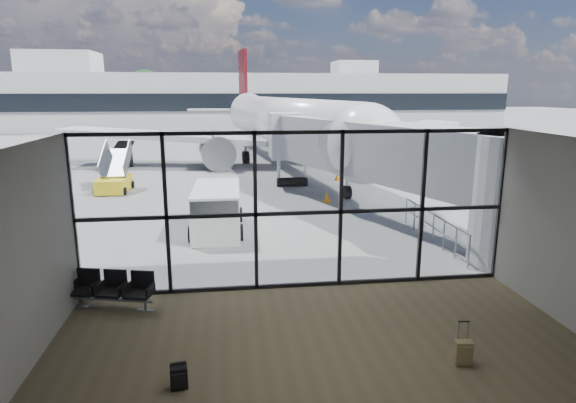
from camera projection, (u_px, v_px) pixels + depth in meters
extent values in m
plane|color=slate|center=(244.00, 143.00, 52.56)|extent=(220.00, 220.00, 0.00)
cube|color=brown|center=(327.00, 362.00, 10.04)|extent=(12.00, 8.00, 0.01)
cube|color=silver|center=(331.00, 147.00, 9.03)|extent=(12.00, 8.00, 0.02)
cube|color=#ADADA9|center=(400.00, 375.00, 5.67)|extent=(12.00, 0.02, 4.50)
cube|color=#ADADA9|center=(7.00, 275.00, 8.78)|extent=(0.02, 8.00, 4.50)
cube|color=white|center=(299.00, 211.00, 13.40)|extent=(12.00, 0.04, 4.50)
cube|color=black|center=(298.00, 285.00, 13.89)|extent=(12.00, 0.12, 0.10)
cube|color=black|center=(298.00, 213.00, 13.41)|extent=(12.00, 0.12, 0.10)
cube|color=black|center=(299.00, 132.00, 12.91)|extent=(12.00, 0.12, 0.10)
cube|color=black|center=(73.00, 218.00, 12.65)|extent=(0.10, 0.12, 4.50)
cube|color=black|center=(167.00, 216.00, 12.95)|extent=(0.10, 0.12, 4.50)
cube|color=black|center=(256.00, 213.00, 13.25)|extent=(0.10, 0.12, 4.50)
cube|color=black|center=(341.00, 210.00, 13.55)|extent=(0.10, 0.12, 4.50)
cube|color=black|center=(422.00, 207.00, 13.85)|extent=(0.10, 0.12, 4.50)
cube|color=black|center=(500.00, 205.00, 14.15)|extent=(0.10, 0.12, 4.50)
cylinder|color=gray|center=(517.00, 201.00, 15.30)|extent=(2.80, 2.80, 4.20)
cube|color=gray|center=(372.00, 149.00, 21.53)|extent=(7.45, 14.81, 2.40)
cube|color=gray|center=(292.00, 135.00, 27.97)|extent=(2.60, 2.20, 2.60)
cylinder|color=gray|center=(279.00, 171.00, 28.34)|extent=(0.20, 0.20, 1.80)
cylinder|color=gray|center=(305.00, 171.00, 28.54)|extent=(0.20, 0.20, 1.80)
cylinder|color=black|center=(292.00, 182.00, 28.58)|extent=(1.80, 0.56, 0.56)
cylinder|color=gray|center=(469.00, 252.00, 15.26)|extent=(0.06, 0.06, 1.10)
cylinder|color=gray|center=(455.00, 243.00, 16.13)|extent=(0.06, 0.06, 1.10)
cylinder|color=gray|center=(444.00, 235.00, 17.00)|extent=(0.06, 0.06, 1.10)
cylinder|color=gray|center=(433.00, 228.00, 17.87)|extent=(0.06, 0.06, 1.10)
cylinder|color=gray|center=(423.00, 222.00, 18.74)|extent=(0.06, 0.06, 1.10)
cylinder|color=gray|center=(414.00, 216.00, 19.61)|extent=(0.06, 0.06, 1.10)
cylinder|color=gray|center=(406.00, 211.00, 20.48)|extent=(0.06, 0.06, 1.10)
cylinder|color=gray|center=(434.00, 214.00, 17.75)|extent=(0.06, 5.40, 0.06)
cylinder|color=gray|center=(433.00, 227.00, 17.86)|extent=(0.06, 5.40, 0.06)
cube|color=silver|center=(237.00, 101.00, 72.93)|extent=(80.00, 12.00, 8.00)
cube|color=black|center=(238.00, 102.00, 67.03)|extent=(80.00, 0.20, 2.40)
cube|color=silver|center=(60.00, 63.00, 68.55)|extent=(10.00, 8.00, 3.00)
cube|color=silver|center=(354.00, 68.00, 74.07)|extent=(6.00, 6.00, 2.00)
cylinder|color=#382619|center=(34.00, 115.00, 78.96)|extent=(0.50, 0.50, 3.42)
sphere|color=black|center=(31.00, 89.00, 78.02)|extent=(6.27, 6.27, 6.27)
cylinder|color=#382619|center=(73.00, 117.00, 79.79)|extent=(0.50, 0.50, 2.70)
sphere|color=black|center=(71.00, 97.00, 79.05)|extent=(4.95, 4.95, 4.95)
cylinder|color=#382619|center=(110.00, 116.00, 80.50)|extent=(0.50, 0.50, 3.06)
sphere|color=black|center=(108.00, 93.00, 79.67)|extent=(5.61, 5.61, 5.61)
cylinder|color=#382619|center=(147.00, 114.00, 81.22)|extent=(0.50, 0.50, 3.42)
sphere|color=black|center=(145.00, 89.00, 80.28)|extent=(6.27, 6.27, 6.27)
cube|color=gray|center=(112.00, 300.00, 12.45)|extent=(2.14, 0.63, 0.04)
cube|color=black|center=(84.00, 291.00, 12.49)|extent=(0.74, 0.71, 0.08)
cube|color=black|center=(89.00, 278.00, 12.71)|extent=(0.61, 0.22, 0.55)
cube|color=black|center=(111.00, 293.00, 12.40)|extent=(0.74, 0.71, 0.08)
cube|color=black|center=(116.00, 279.00, 12.62)|extent=(0.61, 0.22, 0.55)
cube|color=black|center=(139.00, 294.00, 12.31)|extent=(0.74, 0.71, 0.08)
cube|color=black|center=(143.00, 281.00, 12.53)|extent=(0.61, 0.22, 0.55)
cylinder|color=gray|center=(80.00, 302.00, 12.58)|extent=(0.06, 0.06, 0.25)
cylinder|color=gray|center=(145.00, 306.00, 12.37)|extent=(0.06, 0.06, 0.25)
cube|color=black|center=(179.00, 377.00, 9.11)|extent=(0.35, 0.25, 0.45)
cube|color=black|center=(179.00, 381.00, 9.00)|extent=(0.27, 0.10, 0.30)
cylinder|color=black|center=(178.00, 364.00, 9.16)|extent=(0.31, 0.12, 0.08)
cube|color=olive|center=(463.00, 353.00, 9.87)|extent=(0.37, 0.25, 0.52)
cube|color=olive|center=(465.00, 356.00, 9.76)|extent=(0.29, 0.07, 0.38)
cylinder|color=gray|center=(459.00, 331.00, 9.87)|extent=(0.02, 0.02, 0.43)
cylinder|color=gray|center=(468.00, 331.00, 9.87)|extent=(0.02, 0.02, 0.43)
cube|color=black|center=(464.00, 322.00, 9.82)|extent=(0.23, 0.06, 0.02)
cylinder|color=black|center=(456.00, 361.00, 10.02)|extent=(0.04, 0.06, 0.06)
cylinder|color=black|center=(465.00, 361.00, 10.02)|extent=(0.04, 0.06, 0.06)
cylinder|color=silver|center=(283.00, 123.00, 37.25)|extent=(7.85, 31.38, 3.84)
sphere|color=silver|center=(365.00, 144.00, 22.58)|extent=(3.84, 3.84, 3.84)
cone|color=silver|center=(244.00, 110.00, 54.29)|extent=(4.62, 6.68, 3.84)
cube|color=black|center=(360.00, 131.00, 23.05)|extent=(2.43, 1.53, 0.52)
cube|color=silver|center=(167.00, 136.00, 36.22)|extent=(15.96, 6.32, 1.23)
cylinder|color=black|center=(216.00, 151.00, 35.35)|extent=(2.62, 3.78, 2.18)
cube|color=silver|center=(215.00, 110.00, 52.95)|extent=(5.84, 2.31, 0.19)
cube|color=silver|center=(381.00, 131.00, 40.63)|extent=(15.58, 9.88, 1.23)
cylinder|color=black|center=(353.00, 147.00, 38.05)|extent=(2.62, 3.78, 2.18)
cube|color=silver|center=(273.00, 109.00, 54.61)|extent=(6.01, 3.66, 0.19)
cube|color=#510B11|center=(243.00, 79.00, 53.53)|extent=(0.82, 3.95, 6.23)
cylinder|color=gray|center=(347.00, 185.00, 25.07)|extent=(0.21, 0.21, 1.45)
cylinder|color=black|center=(347.00, 192.00, 25.15)|extent=(0.35, 0.75, 0.73)
cylinder|color=black|center=(246.00, 157.00, 37.60)|extent=(0.59, 1.05, 1.00)
cylinder|color=black|center=(316.00, 155.00, 39.06)|extent=(0.59, 1.05, 1.00)
cube|color=white|center=(217.00, 209.00, 19.23)|extent=(1.90, 4.20, 1.81)
cube|color=black|center=(215.00, 206.00, 17.63)|extent=(1.74, 1.12, 0.63)
cylinder|color=black|center=(192.00, 234.00, 17.95)|extent=(0.24, 0.64, 0.63)
cylinder|color=black|center=(240.00, 232.00, 18.14)|extent=(0.24, 0.64, 0.63)
cylinder|color=black|center=(197.00, 216.00, 20.58)|extent=(0.24, 0.64, 0.63)
cylinder|color=black|center=(240.00, 215.00, 20.77)|extent=(0.24, 0.64, 0.63)
cube|color=black|center=(117.00, 162.00, 34.62)|extent=(1.78, 3.18, 1.01)
cube|color=black|center=(122.00, 149.00, 35.63)|extent=(1.52, 2.65, 1.04)
cylinder|color=black|center=(102.00, 168.00, 33.70)|extent=(0.26, 0.53, 0.50)
cylinder|color=black|center=(122.00, 168.00, 33.70)|extent=(0.26, 0.53, 0.50)
cylinder|color=black|center=(112.00, 164.00, 35.67)|extent=(0.26, 0.53, 0.50)
cylinder|color=black|center=(131.00, 164.00, 35.67)|extent=(0.26, 0.53, 0.50)
cube|color=yellow|center=(114.00, 184.00, 26.99)|extent=(1.62, 2.72, 0.76)
cube|color=gray|center=(116.00, 163.00, 27.48)|extent=(1.41, 2.20, 1.40)
cylinder|color=black|center=(95.00, 192.00, 26.05)|extent=(0.21, 0.42, 0.42)
cylinder|color=black|center=(124.00, 191.00, 26.18)|extent=(0.21, 0.42, 0.42)
cylinder|color=black|center=(105.00, 185.00, 27.89)|extent=(0.21, 0.42, 0.42)
cylinder|color=black|center=(132.00, 184.00, 28.02)|extent=(0.21, 0.42, 0.42)
cube|color=#DC480B|center=(216.00, 187.00, 28.24)|extent=(0.45, 0.45, 0.03)
cone|color=#DC480B|center=(215.00, 182.00, 28.18)|extent=(0.43, 0.43, 0.64)
cube|color=orange|center=(327.00, 202.00, 24.46)|extent=(0.38, 0.38, 0.03)
cone|color=orange|center=(327.00, 197.00, 24.40)|extent=(0.36, 0.36, 0.54)
cube|color=orange|center=(337.00, 180.00, 30.47)|extent=(0.37, 0.37, 0.03)
cone|color=orange|center=(337.00, 176.00, 30.41)|extent=(0.36, 0.36, 0.53)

